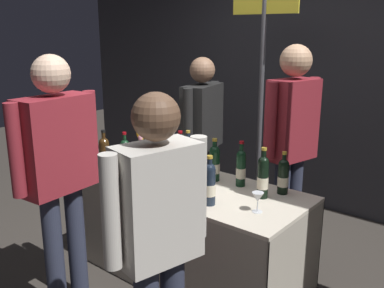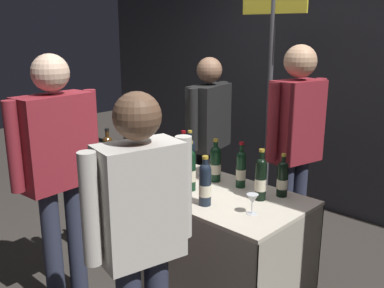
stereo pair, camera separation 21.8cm
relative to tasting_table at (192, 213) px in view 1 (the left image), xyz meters
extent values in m
plane|color=#38332D|center=(0.00, 0.00, -0.51)|extent=(12.00, 12.00, 0.00)
cube|color=#2D2D33|center=(0.00, 1.92, 1.02)|extent=(6.52, 0.12, 3.06)
cube|color=beige|center=(0.00, 0.00, 0.21)|extent=(1.66, 0.73, 0.02)
cube|color=#ABA392|center=(0.00, -0.36, -0.16)|extent=(1.66, 0.01, 0.71)
cube|color=#ABA392|center=(0.00, 0.36, -0.16)|extent=(1.66, 0.01, 0.71)
cube|color=#ABA392|center=(-0.83, 0.00, -0.16)|extent=(0.01, 0.73, 0.71)
cube|color=#ABA392|center=(0.83, 0.00, -0.16)|extent=(0.01, 0.73, 0.71)
cylinder|color=black|center=(-0.52, -0.16, 0.34)|extent=(0.07, 0.07, 0.24)
sphere|color=black|center=(-0.52, -0.16, 0.47)|extent=(0.07, 0.07, 0.07)
cylinder|color=black|center=(-0.52, -0.16, 0.50)|extent=(0.03, 0.03, 0.07)
cylinder|color=maroon|center=(-0.52, -0.16, 0.55)|extent=(0.03, 0.03, 0.02)
cylinder|color=beige|center=(-0.52, -0.16, 0.33)|extent=(0.07, 0.07, 0.08)
cylinder|color=black|center=(0.28, 0.20, 0.34)|extent=(0.07, 0.07, 0.23)
sphere|color=black|center=(0.28, 0.20, 0.45)|extent=(0.07, 0.07, 0.07)
cylinder|color=black|center=(0.28, 0.20, 0.49)|extent=(0.03, 0.03, 0.08)
cylinder|color=maroon|center=(0.28, 0.20, 0.54)|extent=(0.03, 0.03, 0.02)
cylinder|color=beige|center=(0.28, 0.20, 0.32)|extent=(0.07, 0.07, 0.07)
cylinder|color=#38230F|center=(-0.64, -0.26, 0.35)|extent=(0.08, 0.08, 0.25)
sphere|color=#38230F|center=(-0.64, -0.26, 0.48)|extent=(0.08, 0.08, 0.08)
cylinder|color=#38230F|center=(-0.64, -0.26, 0.52)|extent=(0.03, 0.03, 0.08)
cylinder|color=black|center=(-0.64, -0.26, 0.56)|extent=(0.03, 0.03, 0.02)
cylinder|color=beige|center=(-0.64, -0.26, 0.33)|extent=(0.08, 0.08, 0.08)
cylinder|color=black|center=(0.51, 0.11, 0.35)|extent=(0.07, 0.07, 0.25)
sphere|color=black|center=(0.51, 0.11, 0.47)|extent=(0.07, 0.07, 0.07)
cylinder|color=black|center=(0.51, 0.11, 0.51)|extent=(0.03, 0.03, 0.08)
cylinder|color=#B7932D|center=(0.51, 0.11, 0.56)|extent=(0.04, 0.04, 0.02)
cylinder|color=beige|center=(0.51, 0.11, 0.33)|extent=(0.08, 0.08, 0.08)
cylinder|color=#192333|center=(-0.14, 0.12, 0.35)|extent=(0.08, 0.08, 0.25)
sphere|color=#192333|center=(-0.14, 0.12, 0.47)|extent=(0.07, 0.07, 0.07)
cylinder|color=#192333|center=(-0.14, 0.12, 0.52)|extent=(0.03, 0.03, 0.09)
cylinder|color=#B7932D|center=(-0.14, 0.12, 0.57)|extent=(0.03, 0.03, 0.02)
cylinder|color=beige|center=(-0.14, 0.12, 0.33)|extent=(0.08, 0.08, 0.08)
cylinder|color=black|center=(0.06, -0.08, 0.35)|extent=(0.07, 0.07, 0.25)
sphere|color=black|center=(0.06, -0.08, 0.47)|extent=(0.07, 0.07, 0.07)
cylinder|color=black|center=(0.06, -0.08, 0.51)|extent=(0.03, 0.03, 0.08)
cylinder|color=#B7932D|center=(0.06, -0.08, 0.56)|extent=(0.03, 0.03, 0.02)
cylinder|color=beige|center=(0.06, -0.08, 0.33)|extent=(0.07, 0.07, 0.08)
cylinder|color=black|center=(-0.28, 0.20, 0.34)|extent=(0.07, 0.07, 0.23)
sphere|color=black|center=(-0.28, 0.20, 0.45)|extent=(0.07, 0.07, 0.07)
cylinder|color=black|center=(-0.28, 0.20, 0.49)|extent=(0.03, 0.03, 0.07)
cylinder|color=maroon|center=(-0.28, 0.20, 0.53)|extent=(0.04, 0.04, 0.02)
cylinder|color=beige|center=(-0.28, 0.20, 0.32)|extent=(0.07, 0.07, 0.07)
cylinder|color=black|center=(0.58, 0.26, 0.33)|extent=(0.07, 0.07, 0.20)
sphere|color=black|center=(0.58, 0.26, 0.43)|extent=(0.07, 0.07, 0.07)
cylinder|color=black|center=(0.58, 0.26, 0.46)|extent=(0.03, 0.03, 0.07)
cylinder|color=#B7932D|center=(0.58, 0.26, 0.51)|extent=(0.03, 0.03, 0.02)
cylinder|color=beige|center=(0.58, 0.26, 0.31)|extent=(0.07, 0.07, 0.07)
cylinder|color=#192333|center=(0.31, -0.21, 0.34)|extent=(0.08, 0.08, 0.23)
sphere|color=#192333|center=(0.31, -0.21, 0.46)|extent=(0.08, 0.08, 0.08)
cylinder|color=#192333|center=(0.31, -0.21, 0.49)|extent=(0.03, 0.03, 0.07)
cylinder|color=#B7932D|center=(0.31, -0.21, 0.54)|extent=(0.04, 0.04, 0.02)
cylinder|color=beige|center=(0.31, -0.21, 0.32)|extent=(0.08, 0.08, 0.08)
cylinder|color=black|center=(0.07, 0.17, 0.33)|extent=(0.08, 0.08, 0.22)
sphere|color=black|center=(0.07, 0.17, 0.45)|extent=(0.08, 0.08, 0.08)
cylinder|color=black|center=(0.07, 0.17, 0.48)|extent=(0.03, 0.03, 0.07)
cylinder|color=#B7932D|center=(0.07, 0.17, 0.53)|extent=(0.04, 0.04, 0.02)
cylinder|color=beige|center=(0.07, 0.17, 0.32)|extent=(0.08, 0.08, 0.07)
cylinder|color=silver|center=(0.61, -0.11, 0.22)|extent=(0.06, 0.06, 0.00)
cylinder|color=silver|center=(0.61, -0.11, 0.26)|extent=(0.01, 0.01, 0.06)
cone|color=silver|center=(0.61, -0.11, 0.32)|extent=(0.07, 0.07, 0.06)
cylinder|color=silver|center=(0.04, -0.22, 0.22)|extent=(0.06, 0.06, 0.00)
cylinder|color=silver|center=(0.04, -0.22, 0.26)|extent=(0.01, 0.01, 0.07)
cone|color=silver|center=(0.04, -0.22, 0.32)|extent=(0.06, 0.06, 0.06)
cylinder|color=#590C19|center=(0.04, -0.22, 0.31)|extent=(0.03, 0.03, 0.02)
cylinder|color=slate|center=(-0.30, -0.21, 0.29)|extent=(0.09, 0.09, 0.14)
cylinder|color=#38722D|center=(-0.29, -0.21, 0.43)|extent=(0.02, 0.04, 0.27)
ellipsoid|color=pink|center=(-0.28, -0.22, 0.57)|extent=(0.03, 0.03, 0.05)
cylinder|color=#38722D|center=(-0.30, -0.23, 0.44)|extent=(0.01, 0.01, 0.30)
ellipsoid|color=gold|center=(-0.30, -0.22, 0.59)|extent=(0.03, 0.03, 0.05)
cylinder|color=#38722D|center=(-0.30, -0.21, 0.43)|extent=(0.02, 0.04, 0.26)
ellipsoid|color=gold|center=(-0.31, -0.19, 0.56)|extent=(0.03, 0.03, 0.05)
cylinder|color=#38722D|center=(-0.31, -0.22, 0.40)|extent=(0.04, 0.01, 0.21)
ellipsoid|color=red|center=(-0.33, -0.21, 0.50)|extent=(0.03, 0.03, 0.05)
cylinder|color=#2D3347|center=(0.43, 0.75, -0.09)|extent=(0.12, 0.12, 0.85)
cylinder|color=#2D3347|center=(0.40, 0.60, -0.09)|extent=(0.12, 0.12, 0.85)
cube|color=maroon|center=(0.41, 0.68, 0.64)|extent=(0.29, 0.42, 0.60)
sphere|color=tan|center=(0.41, 0.68, 1.08)|extent=(0.23, 0.23, 0.23)
cylinder|color=maroon|center=(0.47, 0.91, 0.66)|extent=(0.08, 0.08, 0.55)
cylinder|color=maroon|center=(0.36, 0.44, 0.66)|extent=(0.08, 0.08, 0.55)
cylinder|color=black|center=(-0.45, 0.75, -0.12)|extent=(0.12, 0.12, 0.79)
cylinder|color=black|center=(-0.41, 0.58, -0.12)|extent=(0.12, 0.12, 0.79)
cube|color=black|center=(-0.43, 0.66, 0.56)|extent=(0.31, 0.49, 0.56)
sphere|color=#8C664C|center=(-0.43, 0.66, 0.96)|extent=(0.22, 0.22, 0.22)
cylinder|color=black|center=(-0.49, 0.93, 0.58)|extent=(0.08, 0.08, 0.51)
cylinder|color=black|center=(-0.37, 0.40, 0.58)|extent=(0.08, 0.08, 0.51)
cube|color=beige|center=(0.57, -0.94, 0.54)|extent=(0.29, 0.42, 0.55)
sphere|color=brown|center=(0.57, -0.94, 0.94)|extent=(0.21, 0.21, 0.21)
cylinder|color=beige|center=(0.52, -1.17, 0.56)|extent=(0.08, 0.08, 0.51)
cylinder|color=beige|center=(0.62, -0.71, 0.56)|extent=(0.08, 0.08, 0.51)
cylinder|color=#2D3347|center=(-0.41, -0.89, -0.10)|extent=(0.12, 0.12, 0.83)
cylinder|color=#2D3347|center=(-0.42, -0.71, -0.10)|extent=(0.12, 0.12, 0.83)
cube|color=maroon|center=(-0.41, -0.80, 0.62)|extent=(0.25, 0.48, 0.59)
sphere|color=beige|center=(-0.41, -0.80, 1.04)|extent=(0.23, 0.23, 0.23)
cylinder|color=maroon|center=(-0.39, -1.08, 0.64)|extent=(0.08, 0.08, 0.54)
cylinder|color=maroon|center=(-0.44, -0.52, 0.64)|extent=(0.08, 0.08, 0.54)
cylinder|color=#47474C|center=(-0.10, 1.09, 0.55)|extent=(0.04, 0.04, 2.14)
cube|color=yellow|center=(-0.10, 1.09, 1.50)|extent=(0.63, 0.02, 0.17)
camera|label=1|loc=(1.83, -2.23, 1.30)|focal=40.25mm
camera|label=2|loc=(2.00, -2.08, 1.30)|focal=40.25mm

